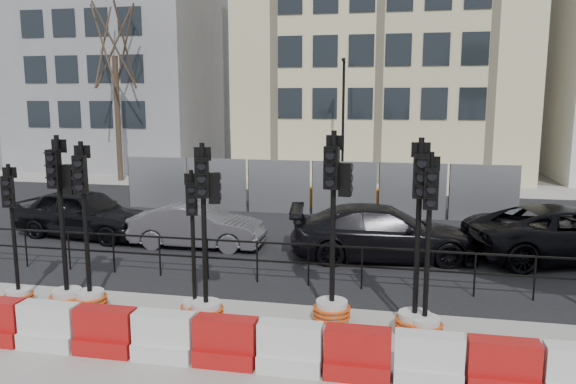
% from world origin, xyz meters
% --- Properties ---
extents(ground, '(120.00, 120.00, 0.00)m').
position_xyz_m(ground, '(0.00, 0.00, 0.00)').
color(ground, '#51514C').
rests_on(ground, ground).
extents(sidewalk_near, '(40.00, 6.00, 0.02)m').
position_xyz_m(sidewalk_near, '(0.00, -3.00, 0.01)').
color(sidewalk_near, gray).
rests_on(sidewalk_near, ground).
extents(road, '(40.00, 14.00, 0.03)m').
position_xyz_m(road, '(0.00, 7.00, 0.01)').
color(road, black).
rests_on(road, ground).
extents(sidewalk_far, '(40.00, 4.00, 0.02)m').
position_xyz_m(sidewalk_far, '(0.00, 16.00, 0.01)').
color(sidewalk_far, gray).
rests_on(sidewalk_far, ground).
extents(building_grey, '(11.00, 9.06, 14.00)m').
position_xyz_m(building_grey, '(-14.00, 21.99, 7.00)').
color(building_grey, gray).
rests_on(building_grey, ground).
extents(building_cream, '(15.00, 10.06, 18.00)m').
position_xyz_m(building_cream, '(2.00, 21.99, 9.00)').
color(building_cream, '#BCAE8A').
rests_on(building_cream, ground).
extents(kerb_railing, '(18.00, 0.04, 1.00)m').
position_xyz_m(kerb_railing, '(0.00, 1.20, 0.69)').
color(kerb_railing, black).
rests_on(kerb_railing, ground).
extents(heras_fencing, '(14.33, 1.72, 2.00)m').
position_xyz_m(heras_fencing, '(-0.01, 9.80, 0.68)').
color(heras_fencing, gray).
rests_on(heras_fencing, ground).
extents(lamp_post_far, '(0.12, 0.56, 6.00)m').
position_xyz_m(lamp_post_far, '(0.50, 14.98, 3.22)').
color(lamp_post_far, black).
rests_on(lamp_post_far, ground).
extents(tree_bare_far, '(2.00, 2.00, 9.00)m').
position_xyz_m(tree_bare_far, '(-11.00, 15.50, 6.65)').
color(tree_bare_far, '#473828').
rests_on(tree_bare_far, ground).
extents(barrier_row, '(12.55, 0.50, 0.80)m').
position_xyz_m(barrier_row, '(-0.00, -2.80, 0.37)').
color(barrier_row, red).
rests_on(barrier_row, ground).
extents(traffic_signal_a, '(0.58, 0.58, 2.95)m').
position_xyz_m(traffic_signal_a, '(-4.46, -1.17, 0.61)').
color(traffic_signal_a, silver).
rests_on(traffic_signal_a, ground).
extents(traffic_signal_b, '(0.70, 0.70, 3.54)m').
position_xyz_m(traffic_signal_b, '(-3.34, -1.18, 0.84)').
color(traffic_signal_b, silver).
rests_on(traffic_signal_b, ground).
extents(traffic_signal_c, '(0.67, 0.67, 3.42)m').
position_xyz_m(traffic_signal_c, '(-2.87, -1.12, 0.71)').
color(traffic_signal_c, silver).
rests_on(traffic_signal_c, ground).
extents(traffic_signal_d, '(0.68, 0.68, 3.44)m').
position_xyz_m(traffic_signal_d, '(-0.36, -1.24, 0.82)').
color(traffic_signal_d, silver).
rests_on(traffic_signal_d, ground).
extents(traffic_signal_e, '(0.57, 0.57, 2.92)m').
position_xyz_m(traffic_signal_e, '(-0.66, -1.07, 0.60)').
color(traffic_signal_e, silver).
rests_on(traffic_signal_e, ground).
extents(traffic_signal_f, '(0.72, 0.72, 3.66)m').
position_xyz_m(traffic_signal_f, '(1.98, -0.77, 0.87)').
color(traffic_signal_f, silver).
rests_on(traffic_signal_f, ground).
extents(traffic_signal_g, '(0.71, 0.71, 3.58)m').
position_xyz_m(traffic_signal_g, '(3.51, -1.05, 0.74)').
color(traffic_signal_g, silver).
rests_on(traffic_signal_g, ground).
extents(traffic_signal_h, '(0.66, 0.66, 3.35)m').
position_xyz_m(traffic_signal_h, '(3.68, -1.16, 0.69)').
color(traffic_signal_h, silver).
rests_on(traffic_signal_h, ground).
extents(car_a, '(3.06, 4.93, 1.50)m').
position_xyz_m(car_a, '(-6.30, 4.40, 0.75)').
color(car_a, black).
rests_on(car_a, ground).
extents(car_b, '(1.46, 3.85, 1.25)m').
position_xyz_m(car_b, '(-2.47, 3.93, 0.63)').
color(car_b, '#48474C').
rests_on(car_b, ground).
extents(car_c, '(3.37, 5.48, 1.43)m').
position_xyz_m(car_c, '(2.77, 3.80, 0.72)').
color(car_c, black).
rests_on(car_c, ground).
extents(car_d, '(5.24, 6.53, 1.45)m').
position_xyz_m(car_d, '(7.56, 4.62, 0.73)').
color(car_d, black).
rests_on(car_d, ground).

